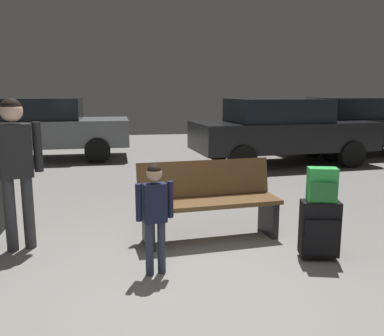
% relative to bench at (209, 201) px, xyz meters
% --- Properties ---
extents(ground_plane, '(18.00, 18.00, 0.10)m').
position_rel_bench_xyz_m(ground_plane, '(-0.45, 2.60, -0.49)').
color(ground_plane, gray).
extents(bench, '(1.65, 0.69, 0.89)m').
position_rel_bench_xyz_m(bench, '(0.00, 0.00, 0.00)').
color(bench, brown).
rests_on(bench, ground_plane).
extents(suitcase, '(0.41, 0.30, 0.60)m').
position_rel_bench_xyz_m(suitcase, '(0.97, -0.80, -0.12)').
color(suitcase, black).
rests_on(suitcase, ground_plane).
extents(backpack_bright, '(0.31, 0.25, 0.34)m').
position_rel_bench_xyz_m(backpack_bright, '(0.97, -0.80, 0.33)').
color(backpack_bright, green).
rests_on(backpack_bright, suitcase).
extents(child, '(0.35, 0.20, 1.04)m').
position_rel_bench_xyz_m(child, '(-0.69, -0.88, 0.20)').
color(child, '#33384C').
rests_on(child, ground_plane).
extents(adult, '(0.52, 0.30, 1.62)m').
position_rel_bench_xyz_m(adult, '(-2.07, -0.02, 0.56)').
color(adult, '#38383D').
rests_on(adult, ground_plane).
extents(parked_car_side, '(4.26, 2.15, 1.51)m').
position_rel_bench_xyz_m(parked_car_side, '(5.22, 5.58, 0.36)').
color(parked_car_side, black).
rests_on(parked_car_side, ground_plane).
extents(parked_car_near, '(4.24, 2.09, 1.51)m').
position_rel_bench_xyz_m(parked_car_near, '(2.65, 4.53, 0.36)').
color(parked_car_near, black).
rests_on(parked_car_near, ground_plane).
extents(parked_car_far, '(4.13, 1.85, 1.51)m').
position_rel_bench_xyz_m(parked_car_far, '(-2.90, 6.19, 0.36)').
color(parked_car_far, slate).
rests_on(parked_car_far, ground_plane).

